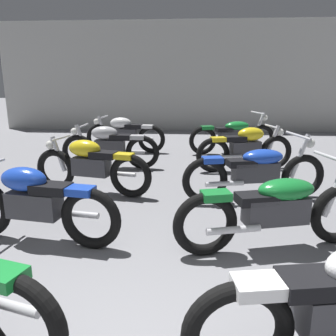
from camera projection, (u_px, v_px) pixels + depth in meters
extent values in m
cube|color=#B2B2AD|center=(184.00, 77.00, 11.45)|extent=(12.55, 0.24, 3.60)
torus|color=black|center=(20.00, 323.00, 2.03)|extent=(0.68, 0.28, 0.67)
cube|color=#197F33|center=(1.00, 276.00, 1.99)|extent=(0.32, 0.27, 0.08)
cylinder|color=silver|center=(4.00, 304.00, 2.24)|extent=(0.55, 0.21, 0.07)
torus|color=black|center=(91.00, 219.00, 3.55)|extent=(0.68, 0.21, 0.67)
cube|color=#38383D|center=(35.00, 205.00, 3.67)|extent=(0.60, 0.32, 0.28)
ellipsoid|color=blue|center=(24.00, 179.00, 3.62)|extent=(0.56, 0.36, 0.26)
cube|color=black|center=(51.00, 188.00, 3.57)|extent=(0.43, 0.30, 0.10)
cube|color=blue|center=(80.00, 191.00, 3.50)|extent=(0.31, 0.24, 0.08)
cylinder|color=silver|center=(75.00, 214.00, 3.73)|extent=(0.55, 0.15, 0.07)
torus|color=black|center=(56.00, 170.00, 5.47)|extent=(0.68, 0.25, 0.67)
torus|color=black|center=(131.00, 176.00, 5.11)|extent=(0.68, 0.25, 0.67)
cylinder|color=silver|center=(59.00, 154.00, 5.38)|extent=(0.25, 0.12, 0.56)
cube|color=#38383D|center=(91.00, 166.00, 5.26)|extent=(0.61, 0.36, 0.28)
ellipsoid|color=yellow|center=(85.00, 148.00, 5.22)|extent=(0.57, 0.39, 0.26)
cube|color=black|center=(104.00, 155.00, 5.15)|extent=(0.44, 0.32, 0.10)
cube|color=yellow|center=(124.00, 156.00, 5.06)|extent=(0.32, 0.26, 0.08)
cylinder|color=silver|center=(61.00, 138.00, 5.29)|extent=(0.14, 0.48, 0.04)
sphere|color=white|center=(50.00, 145.00, 5.38)|extent=(0.14, 0.14, 0.14)
cylinder|color=silver|center=(119.00, 174.00, 5.30)|extent=(0.55, 0.19, 0.07)
torus|color=black|center=(79.00, 151.00, 6.85)|extent=(0.67, 0.12, 0.67)
torus|color=black|center=(142.00, 152.00, 6.74)|extent=(0.67, 0.12, 0.67)
cylinder|color=silver|center=(82.00, 138.00, 6.77)|extent=(0.24, 0.07, 0.56)
cube|color=#38383D|center=(110.00, 147.00, 6.77)|extent=(0.57, 0.25, 0.28)
ellipsoid|color=#B7B7BC|center=(104.00, 133.00, 6.71)|extent=(0.52, 0.28, 0.26)
cube|color=black|center=(121.00, 137.00, 6.70)|extent=(0.40, 0.24, 0.10)
cube|color=#B7B7BC|center=(137.00, 137.00, 6.67)|extent=(0.28, 0.20, 0.08)
cylinder|color=silver|center=(84.00, 125.00, 6.70)|extent=(0.04, 0.48, 0.04)
sphere|color=white|center=(74.00, 131.00, 6.75)|extent=(0.14, 0.14, 0.14)
cylinder|color=silver|center=(131.00, 152.00, 6.89)|extent=(0.55, 0.08, 0.07)
torus|color=black|center=(100.00, 138.00, 8.39)|extent=(0.68, 0.16, 0.67)
torus|color=black|center=(151.00, 139.00, 8.20)|extent=(0.68, 0.16, 0.67)
cylinder|color=silver|center=(102.00, 127.00, 8.31)|extent=(0.25, 0.09, 0.56)
cube|color=#38383D|center=(125.00, 134.00, 8.27)|extent=(0.59, 0.28, 0.28)
ellipsoid|color=white|center=(121.00, 123.00, 8.21)|extent=(0.54, 0.32, 0.26)
cube|color=black|center=(134.00, 126.00, 8.19)|extent=(0.42, 0.27, 0.10)
cube|color=white|center=(147.00, 127.00, 8.14)|extent=(0.29, 0.22, 0.08)
cylinder|color=silver|center=(104.00, 117.00, 8.24)|extent=(0.07, 0.48, 0.04)
sphere|color=white|center=(96.00, 122.00, 8.29)|extent=(0.14, 0.14, 0.14)
cylinder|color=silver|center=(142.00, 139.00, 8.37)|extent=(0.55, 0.11, 0.07)
torus|color=black|center=(238.00, 333.00, 1.96)|extent=(0.68, 0.22, 0.67)
cube|color=black|center=(315.00, 283.00, 1.92)|extent=(0.44, 0.31, 0.10)
cube|color=white|center=(258.00, 286.00, 1.89)|extent=(0.31, 0.25, 0.08)
torus|color=black|center=(205.00, 224.00, 3.41)|extent=(0.68, 0.28, 0.67)
cylinder|color=silver|center=(336.00, 187.00, 3.58)|extent=(0.28, 0.14, 0.66)
cube|color=#38383D|center=(275.00, 210.00, 3.52)|extent=(0.70, 0.40, 0.28)
ellipsoid|color=#197F33|center=(286.00, 189.00, 3.48)|extent=(0.66, 0.46, 0.22)
cube|color=black|center=(256.00, 199.00, 3.44)|extent=(0.45, 0.33, 0.10)
cube|color=#197F33|center=(216.00, 196.00, 3.35)|extent=(0.32, 0.26, 0.08)
cylinder|color=silver|center=(335.00, 159.00, 3.49)|extent=(0.21, 0.67, 0.04)
cylinder|color=silver|center=(234.00, 230.00, 3.34)|extent=(0.55, 0.21, 0.07)
torus|color=black|center=(303.00, 176.00, 5.09)|extent=(0.68, 0.25, 0.67)
torus|color=black|center=(205.00, 180.00, 4.88)|extent=(0.68, 0.25, 0.67)
cylinder|color=silver|center=(300.00, 156.00, 5.00)|extent=(0.28, 0.13, 0.66)
cube|color=#38383D|center=(255.00, 172.00, 4.96)|extent=(0.70, 0.38, 0.28)
ellipsoid|color=blue|center=(263.00, 157.00, 4.92)|extent=(0.65, 0.44, 0.22)
cube|color=black|center=(241.00, 163.00, 4.90)|extent=(0.44, 0.32, 0.10)
cube|color=blue|center=(212.00, 160.00, 4.82)|extent=(0.32, 0.26, 0.08)
cylinder|color=silver|center=(298.00, 135.00, 4.91)|extent=(0.18, 0.67, 0.04)
sphere|color=white|center=(310.00, 143.00, 4.97)|extent=(0.14, 0.14, 0.14)
cylinder|color=silver|center=(224.00, 184.00, 4.80)|extent=(0.55, 0.19, 0.07)
torus|color=black|center=(276.00, 152.00, 6.75)|extent=(0.68, 0.28, 0.67)
torus|color=black|center=(213.00, 155.00, 6.51)|extent=(0.68, 0.28, 0.67)
cylinder|color=silver|center=(273.00, 139.00, 6.67)|extent=(0.25, 0.13, 0.56)
cube|color=#38383D|center=(245.00, 149.00, 6.60)|extent=(0.61, 0.38, 0.28)
ellipsoid|color=yellow|center=(251.00, 134.00, 6.55)|extent=(0.58, 0.41, 0.26)
cube|color=black|center=(235.00, 139.00, 6.51)|extent=(0.45, 0.34, 0.10)
cube|color=yellow|center=(219.00, 139.00, 6.45)|extent=(0.32, 0.27, 0.08)
cylinder|color=silver|center=(271.00, 126.00, 6.59)|extent=(0.16, 0.47, 0.04)
sphere|color=white|center=(280.00, 132.00, 6.66)|extent=(0.14, 0.14, 0.14)
cylinder|color=silver|center=(228.00, 157.00, 6.44)|extent=(0.55, 0.21, 0.07)
torus|color=black|center=(261.00, 138.00, 8.34)|extent=(0.67, 0.30, 0.67)
torus|color=black|center=(203.00, 140.00, 8.03)|extent=(0.67, 0.30, 0.67)
cylinder|color=silver|center=(259.00, 126.00, 8.24)|extent=(0.28, 0.15, 0.66)
cube|color=#38383D|center=(233.00, 135.00, 8.16)|extent=(0.70, 0.42, 0.28)
ellipsoid|color=#197F33|center=(237.00, 126.00, 8.12)|extent=(0.67, 0.48, 0.22)
cube|color=black|center=(224.00, 130.00, 8.08)|extent=(0.45, 0.34, 0.10)
cube|color=#197F33|center=(207.00, 128.00, 7.97)|extent=(0.33, 0.27, 0.08)
cylinder|color=silver|center=(258.00, 113.00, 8.15)|extent=(0.23, 0.66, 0.04)
sphere|color=white|center=(265.00, 118.00, 8.22)|extent=(0.14, 0.14, 0.14)
cylinder|color=silver|center=(215.00, 142.00, 7.96)|extent=(0.55, 0.22, 0.07)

